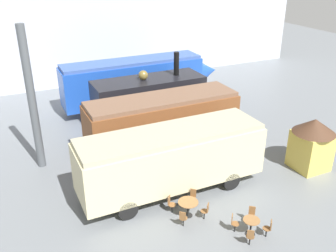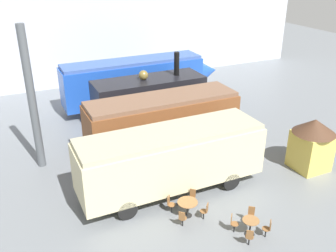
# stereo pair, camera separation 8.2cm
# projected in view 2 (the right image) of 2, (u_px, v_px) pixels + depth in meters

# --- Properties ---
(ground_plane) EXTENTS (80.00, 80.00, 0.00)m
(ground_plane) POSITION_uv_depth(u_px,v_px,m) (167.00, 158.00, 22.29)
(ground_plane) COLOR slate
(backdrop_wall) EXTENTS (44.00, 0.15, 9.00)m
(backdrop_wall) POSITION_uv_depth(u_px,v_px,m) (92.00, 35.00, 33.49)
(backdrop_wall) COLOR #B2B7C1
(backdrop_wall) RESTS_ON ground_plane
(streamlined_locomotive) EXTENTS (13.00, 2.41, 3.77)m
(streamlined_locomotive) POSITION_uv_depth(u_px,v_px,m) (142.00, 79.00, 29.39)
(streamlined_locomotive) COLOR blue
(streamlined_locomotive) RESTS_ON ground_plane
(steam_locomotive) EXTENTS (7.53, 2.60, 5.10)m
(steam_locomotive) POSITION_uv_depth(u_px,v_px,m) (149.00, 98.00, 25.55)
(steam_locomotive) COLOR black
(steam_locomotive) RESTS_ON ground_plane
(passenger_coach_wooden) EXTENTS (9.11, 2.68, 3.54)m
(passenger_coach_wooden) POSITION_uv_depth(u_px,v_px,m) (163.00, 120.00, 22.29)
(passenger_coach_wooden) COLOR brown
(passenger_coach_wooden) RESTS_ON ground_plane
(passenger_coach_vintage) EXTENTS (9.36, 2.77, 3.32)m
(passenger_coach_vintage) POSITION_uv_depth(u_px,v_px,m) (171.00, 156.00, 18.53)
(passenger_coach_vintage) COLOR beige
(passenger_coach_vintage) RESTS_ON ground_plane
(cafe_table_near) EXTENTS (0.73, 0.73, 0.77)m
(cafe_table_near) POSITION_uv_depth(u_px,v_px,m) (250.00, 224.00, 16.00)
(cafe_table_near) COLOR black
(cafe_table_near) RESTS_ON ground_plane
(cafe_table_mid) EXTENTS (0.94, 0.94, 0.77)m
(cafe_table_mid) POSITION_uv_depth(u_px,v_px,m) (188.00, 205.00, 17.15)
(cafe_table_mid) COLOR black
(cafe_table_mid) RESTS_ON ground_plane
(cafe_chair_0) EXTENTS (0.41, 0.40, 0.87)m
(cafe_chair_0) POSITION_uv_depth(u_px,v_px,m) (233.00, 222.00, 16.19)
(cafe_chair_0) COLOR black
(cafe_chair_0) RESTS_ON ground_plane
(cafe_chair_1) EXTENTS (0.40, 0.41, 0.87)m
(cafe_chair_1) POSITION_uv_depth(u_px,v_px,m) (250.00, 236.00, 15.38)
(cafe_chair_1) COLOR black
(cafe_chair_1) RESTS_ON ground_plane
(cafe_chair_2) EXTENTS (0.41, 0.40, 0.87)m
(cafe_chair_2) POSITION_uv_depth(u_px,v_px,m) (268.00, 228.00, 15.87)
(cafe_chair_2) COLOR black
(cafe_chair_2) RESTS_ON ground_plane
(cafe_chair_3) EXTENTS (0.40, 0.41, 0.87)m
(cafe_chair_3) POSITION_uv_depth(u_px,v_px,m) (251.00, 214.00, 16.68)
(cafe_chair_3) COLOR black
(cafe_chair_3) RESTS_ON ground_plane
(cafe_chair_4) EXTENTS (0.40, 0.40, 0.87)m
(cafe_chair_4) POSITION_uv_depth(u_px,v_px,m) (170.00, 203.00, 17.44)
(cafe_chair_4) COLOR black
(cafe_chair_4) RESTS_ON ground_plane
(cafe_chair_5) EXTENTS (0.40, 0.40, 0.87)m
(cafe_chair_5) POSITION_uv_depth(u_px,v_px,m) (182.00, 218.00, 16.47)
(cafe_chair_5) COLOR black
(cafe_chair_5) RESTS_ON ground_plane
(cafe_chair_6) EXTENTS (0.40, 0.40, 0.87)m
(cafe_chair_6) POSITION_uv_depth(u_px,v_px,m) (205.00, 210.00, 16.95)
(cafe_chair_6) COLOR black
(cafe_chair_6) RESTS_ON ground_plane
(cafe_chair_7) EXTENTS (0.40, 0.40, 0.87)m
(cafe_chair_7) POSITION_uv_depth(u_px,v_px,m) (192.00, 196.00, 17.92)
(cafe_chair_7) COLOR black
(cafe_chair_7) RESTS_ON ground_plane
(visitor_person) EXTENTS (0.34, 0.34, 1.77)m
(visitor_person) POSITION_uv_depth(u_px,v_px,m) (176.00, 151.00, 21.08)
(visitor_person) COLOR #262633
(visitor_person) RESTS_ON ground_plane
(ticket_kiosk) EXTENTS (2.34, 2.34, 3.00)m
(ticket_kiosk) POSITION_uv_depth(u_px,v_px,m) (312.00, 141.00, 20.62)
(ticket_kiosk) COLOR #DBC151
(ticket_kiosk) RESTS_ON ground_plane
(support_pillar) EXTENTS (0.44, 0.44, 8.00)m
(support_pillar) POSITION_uv_depth(u_px,v_px,m) (32.00, 100.00, 19.91)
(support_pillar) COLOR #4C5156
(support_pillar) RESTS_ON ground_plane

